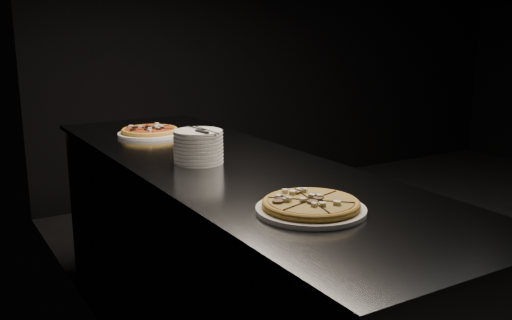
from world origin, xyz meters
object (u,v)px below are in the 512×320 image
pizza_tomato (150,131)px  cutlery (201,130)px  ramekin (206,145)px  pizza_mushroom (311,206)px  counter (227,270)px  plate_stack (198,147)px

pizza_tomato → cutlery: 0.67m
cutlery → ramekin: cutlery is taller
pizza_mushroom → ramekin: bearing=84.5°
cutlery → counter: bearing=-25.9°
pizza_mushroom → cutlery: (-0.00, 0.71, 0.11)m
plate_stack → cutlery: 0.07m
counter → plate_stack: bearing=156.1°
ramekin → cutlery: bearing=-121.8°
counter → pizza_tomato: size_ratio=7.09×
pizza_mushroom → pizza_tomato: same height
counter → pizza_mushroom: size_ratio=6.91×
pizza_tomato → cutlery: (-0.04, -0.66, 0.11)m
pizza_tomato → pizza_mushroom: bearing=-91.4°
pizza_mushroom → cutlery: 0.72m
counter → pizza_tomato: 0.84m
plate_stack → cutlery: size_ratio=0.93×
pizza_mushroom → ramekin: ramekin is taller
cutlery → pizza_tomato: bearing=78.9°
pizza_tomato → ramekin: bearing=-84.6°
counter → plate_stack: size_ratio=12.79×
pizza_mushroom → pizza_tomato: (0.03, 1.38, -0.00)m
cutlery → ramekin: bearing=50.1°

